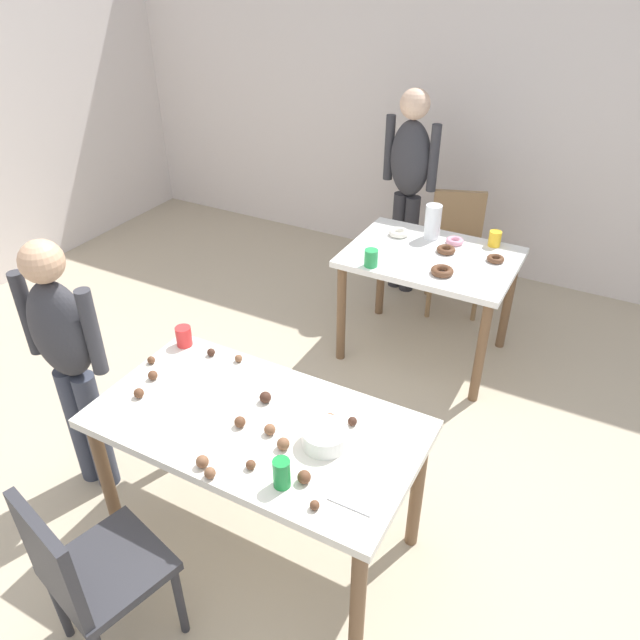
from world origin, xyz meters
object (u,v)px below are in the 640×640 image
chair_far_table (456,244)px  person_adult_far (409,176)px  chair_near_table (87,570)px  soda_can (282,473)px  dining_table_near (257,437)px  person_girl_near (67,353)px  dining_table_far (430,270)px  mixing_bowl (325,437)px  pitcher_far (433,222)px

chair_far_table → person_adult_far: bearing=175.3°
chair_near_table → soda_can: bearing=42.5°
soda_can → chair_far_table: bearing=94.0°
chair_far_table → dining_table_near: bearing=-91.8°
person_girl_near → soda_can: 1.26m
person_girl_near → soda_can: bearing=-6.7°
dining_table_far → person_girl_near: (-1.10, -1.91, 0.19)m
chair_near_table → person_adult_far: (-0.07, 3.33, 0.44)m
person_adult_far → mixing_bowl: 2.65m
dining_table_near → pitcher_far: 2.05m
dining_table_far → person_adult_far: size_ratio=0.67×
person_girl_near → soda_can: person_girl_near is taller
dining_table_far → pitcher_far: bearing=110.4°
person_adult_far → pitcher_far: (0.38, -0.54, -0.08)m
dining_table_near → person_adult_far: bearing=97.5°
dining_table_near → chair_far_table: size_ratio=1.59×
dining_table_far → soda_can: size_ratio=8.58×
person_girl_near → pitcher_far: (1.01, 2.14, 0.04)m
dining_table_near → person_adult_far: (-0.34, 2.58, 0.28)m
mixing_bowl → pitcher_far: 2.05m
chair_far_table → soda_can: size_ratio=7.13×
dining_table_far → mixing_bowl: (0.19, -1.79, 0.15)m
dining_table_near → pitcher_far: size_ratio=6.10×
chair_near_table → person_girl_near: person_girl_near is taller
chair_near_table → mixing_bowl: 1.01m
pitcher_far → person_adult_far: bearing=125.2°
soda_can → pitcher_far: 2.30m
person_girl_near → person_adult_far: 2.76m
pitcher_far → chair_far_table: bearing=85.5°
mixing_bowl → dining_table_far: bearing=96.0°
chair_far_table → soda_can: 2.82m
dining_table_near → mixing_bowl: (0.32, 0.02, 0.13)m
dining_table_near → dining_table_far: size_ratio=1.32×
chair_near_table → person_girl_near: bearing=137.4°
dining_table_far → pitcher_far: pitcher_far is taller
person_adult_far → soda_can: 2.90m
chair_near_table → chair_far_table: bearing=83.9°
chair_far_table → person_girl_near: size_ratio=0.62×
person_adult_far → pitcher_far: person_adult_far is taller
dining_table_far → chair_near_table: size_ratio=1.20×
chair_near_table → mixing_bowl: size_ratio=4.68×
person_girl_near → soda_can: (1.25, -0.15, -0.02)m
chair_far_table → pitcher_far: pitcher_far is taller
person_girl_near → chair_far_table: bearing=68.3°
soda_can → chair_near_table: bearing=-137.5°
mixing_bowl → chair_far_table: bearing=95.3°
mixing_bowl → chair_near_table: bearing=-127.5°
person_adult_far → mixing_bowl: (0.66, -2.57, -0.15)m
person_girl_near → dining_table_far: bearing=60.0°
mixing_bowl → soda_can: bearing=-98.6°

